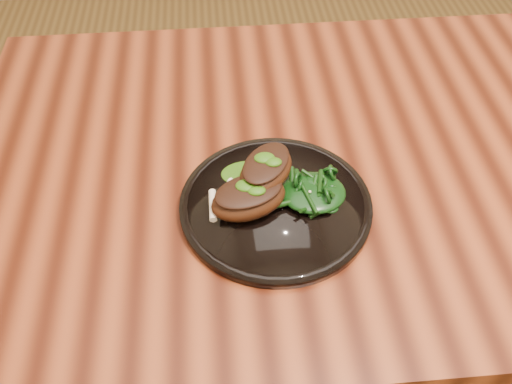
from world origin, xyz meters
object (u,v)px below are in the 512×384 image
Objects in this scene: plate at (276,205)px; lamb_chop_front at (248,197)px; desk at (436,179)px; greens_heap at (314,190)px.

plate is 0.05m from lamb_chop_front.
desk is 16.56× the size of greens_heap.
greens_heap is (0.10, 0.02, -0.01)m from lamb_chop_front.
lamb_chop_front is 1.34× the size of greens_heap.
plate is (-0.30, -0.12, 0.09)m from desk.
greens_heap is (-0.25, -0.11, 0.12)m from desk.
desk is 0.39m from lamb_chop_front.
lamb_chop_front reaches higher than desk.
lamb_chop_front is at bearing -166.21° from plate.
plate is at bearing 13.79° from lamb_chop_front.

